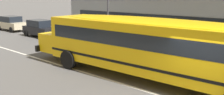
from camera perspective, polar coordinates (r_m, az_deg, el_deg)
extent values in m
cube|color=yellow|center=(11.96, 8.55, 0.39)|extent=(11.58, 3.06, 2.30)
cube|color=yellow|center=(16.34, -11.76, 1.39)|extent=(1.76, 2.26, 1.15)
cube|color=black|center=(17.06, -13.48, 0.44)|extent=(0.31, 2.62, 0.38)
cube|color=black|center=(11.88, 8.62, 2.34)|extent=(10.89, 3.07, 0.67)
cube|color=black|center=(12.11, 8.45, -2.76)|extent=(11.60, 3.09, 0.13)
ellipsoid|color=yellow|center=(11.78, 8.73, 5.86)|extent=(11.11, 2.83, 0.38)
cylinder|color=red|center=(15.26, -0.51, 2.65)|extent=(0.48, 0.48, 0.03)
cylinder|color=black|center=(13.99, -10.03, -2.76)|extent=(1.06, 0.33, 1.04)
cylinder|color=black|center=(15.77, -2.87, -0.89)|extent=(1.06, 0.33, 1.04)
cube|color=black|center=(25.12, -16.08, 3.86)|extent=(3.90, 1.71, 0.70)
cube|color=black|center=(25.16, -16.36, 5.40)|extent=(2.20, 1.56, 0.64)
cylinder|color=black|center=(24.58, -12.72, 3.04)|extent=(0.60, 0.18, 0.60)
cylinder|color=black|center=(23.63, -16.04, 2.50)|extent=(0.60, 0.18, 0.60)
cylinder|color=black|center=(26.70, -16.03, 3.58)|extent=(0.60, 0.18, 0.60)
cylinder|color=black|center=(25.84, -19.19, 3.10)|extent=(0.60, 0.18, 0.60)
cube|color=#C1B28E|center=(30.42, -22.02, 4.83)|extent=(3.95, 1.83, 0.70)
cube|color=black|center=(30.48, -22.26, 6.10)|extent=(2.25, 1.63, 0.64)
cylinder|color=black|center=(29.76, -19.32, 4.21)|extent=(0.61, 0.20, 0.60)
cylinder|color=black|center=(28.92, -22.19, 3.78)|extent=(0.61, 0.20, 0.60)
cylinder|color=black|center=(32.00, -21.77, 4.54)|extent=(0.61, 0.20, 0.60)
cylinder|color=#38383D|center=(20.67, -0.97, 9.88)|extent=(0.14, 0.14, 6.50)
cube|color=black|center=(21.31, 6.78, 6.28)|extent=(15.55, 0.04, 1.10)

